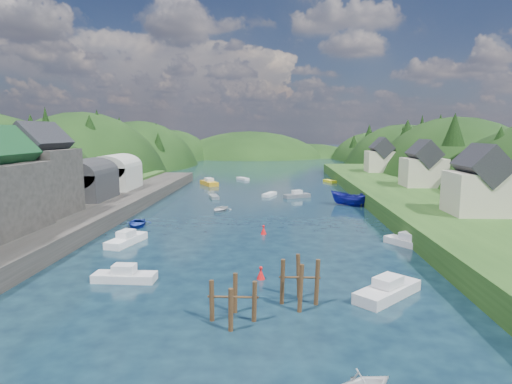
# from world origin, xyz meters

# --- Properties ---
(ground) EXTENTS (600.00, 600.00, 0.00)m
(ground) POSITION_xyz_m (0.00, 50.00, 0.00)
(ground) COLOR black
(ground) RESTS_ON ground
(hillside_left) EXTENTS (44.00, 245.56, 52.00)m
(hillside_left) POSITION_xyz_m (-45.00, 75.00, -8.03)
(hillside_left) COLOR black
(hillside_left) RESTS_ON ground
(hillside_right) EXTENTS (36.00, 245.56, 48.00)m
(hillside_right) POSITION_xyz_m (45.00, 75.00, -7.41)
(hillside_right) COLOR black
(hillside_right) RESTS_ON ground
(far_hills) EXTENTS (103.00, 68.00, 44.00)m
(far_hills) POSITION_xyz_m (1.22, 174.01, -10.80)
(far_hills) COLOR black
(far_hills) RESTS_ON ground
(hill_trees) EXTENTS (91.89, 146.86, 12.47)m
(hill_trees) POSITION_xyz_m (-0.10, 64.91, 11.10)
(hill_trees) COLOR black
(hill_trees) RESTS_ON ground
(quay_left) EXTENTS (12.00, 110.00, 2.00)m
(quay_left) POSITION_xyz_m (-24.00, 20.00, 1.00)
(quay_left) COLOR #2D2B28
(quay_left) RESTS_ON ground
(terrace_left_grass) EXTENTS (12.00, 110.00, 2.50)m
(terrace_left_grass) POSITION_xyz_m (-31.00, 20.00, 1.25)
(terrace_left_grass) COLOR #234719
(terrace_left_grass) RESTS_ON ground
(boat_sheds) EXTENTS (7.00, 21.00, 7.50)m
(boat_sheds) POSITION_xyz_m (-26.00, 39.00, 5.27)
(boat_sheds) COLOR #2D2D30
(boat_sheds) RESTS_ON quay_left
(terrace_right) EXTENTS (16.00, 120.00, 2.40)m
(terrace_right) POSITION_xyz_m (25.00, 40.00, 1.20)
(terrace_right) COLOR #234719
(terrace_right) RESTS_ON ground
(right_bank_cottages) EXTENTS (9.00, 59.24, 8.41)m
(right_bank_cottages) POSITION_xyz_m (28.00, 48.33, 5.84)
(right_bank_cottages) COLOR beige
(right_bank_cottages) RESTS_ON terrace_right
(piling_cluster_near) EXTENTS (3.31, 3.08, 3.34)m
(piling_cluster_near) POSITION_xyz_m (0.04, -3.34, 1.10)
(piling_cluster_near) COLOR #382314
(piling_cluster_near) RESTS_ON ground
(piling_cluster_far) EXTENTS (2.93, 2.76, 3.92)m
(piling_cluster_far) POSITION_xyz_m (4.48, -0.39, 1.39)
(piling_cluster_far) COLOR #382314
(piling_cluster_far) RESTS_ON ground
(channel_buoy_near) EXTENTS (0.70, 0.70, 1.10)m
(channel_buoy_near) POSITION_xyz_m (1.54, 4.73, 0.48)
(channel_buoy_near) COLOR red
(channel_buoy_near) RESTS_ON ground
(channel_buoy_far) EXTENTS (0.70, 0.70, 1.10)m
(channel_buoy_far) POSITION_xyz_m (1.28, 20.36, 0.48)
(channel_buoy_far) COLOR red
(channel_buoy_far) RESTS_ON ground
(moored_boats) EXTENTS (36.66, 93.18, 2.45)m
(moored_boats) POSITION_xyz_m (-0.10, 24.24, 0.66)
(moored_boats) COLOR white
(moored_boats) RESTS_ON ground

